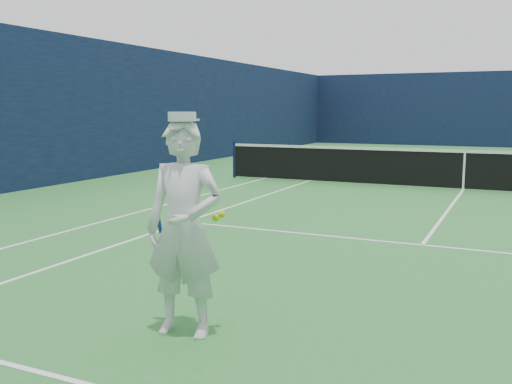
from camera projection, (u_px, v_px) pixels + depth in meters
ground at (463, 190)px, 14.19m from camera, size 80.00×80.00×0.00m
court_markings at (463, 190)px, 14.19m from camera, size 11.03×23.83×0.01m
windscreen_fence at (467, 109)px, 13.90m from camera, size 20.12×36.12×4.00m
tennis_net at (464, 168)px, 14.11m from camera, size 12.88×0.09×1.07m
tennis_player at (184, 228)px, 5.00m from camera, size 0.84×0.56×1.98m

